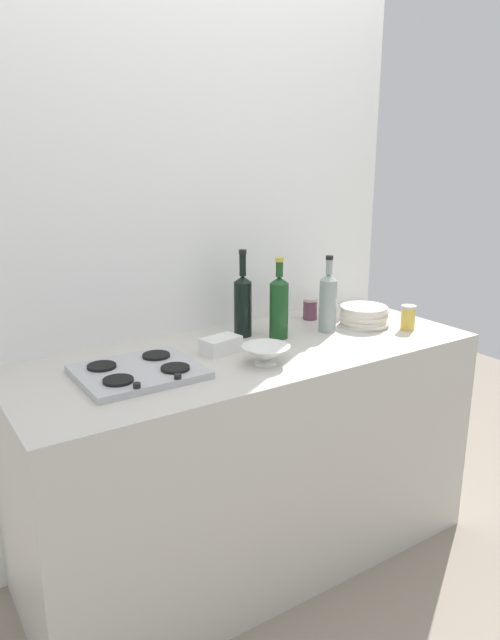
{
  "coord_description": "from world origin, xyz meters",
  "views": [
    {
      "loc": [
        -1.16,
        -1.77,
        1.63
      ],
      "look_at": [
        0.0,
        0.0,
        1.02
      ],
      "focal_mm": 33.1,
      "sensor_mm": 36.0,
      "label": 1
    }
  ],
  "objects_px": {
    "stovetop_hob": "(139,371)",
    "condiment_jar_rear": "(408,317)",
    "wine_bottle_mid_left": "(243,304)",
    "butter_dish": "(221,345)",
    "wine_bottle_leftmost": "(328,301)",
    "mixing_bowl": "(266,354)",
    "plate_stack": "(364,316)",
    "wine_bottle_mid_right": "(279,306)",
    "condiment_jar_front": "(310,309)"
  },
  "relations": [
    {
      "from": "condiment_jar_rear",
      "to": "wine_bottle_leftmost",
      "type": "bearing_deg",
      "value": 150.74
    },
    {
      "from": "wine_bottle_mid_left",
      "to": "condiment_jar_rear",
      "type": "distance_m",
      "value": 0.71
    },
    {
      "from": "plate_stack",
      "to": "butter_dish",
      "type": "xyz_separation_m",
      "value": [
        -0.7,
        0.03,
        -0.01
      ]
    },
    {
      "from": "wine_bottle_leftmost",
      "to": "butter_dish",
      "type": "height_order",
      "value": "wine_bottle_leftmost"
    },
    {
      "from": "condiment_jar_rear",
      "to": "plate_stack",
      "type": "bearing_deg",
      "value": 128.07
    },
    {
      "from": "wine_bottle_mid_right",
      "to": "condiment_jar_rear",
      "type": "distance_m",
      "value": 0.57
    },
    {
      "from": "plate_stack",
      "to": "condiment_jar_front",
      "type": "distance_m",
      "value": 0.25
    },
    {
      "from": "wine_bottle_leftmost",
      "to": "plate_stack",
      "type": "bearing_deg",
      "value": -7.13
    },
    {
      "from": "stovetop_hob",
      "to": "condiment_jar_rear",
      "type": "distance_m",
      "value": 1.17
    },
    {
      "from": "condiment_jar_front",
      "to": "condiment_jar_rear",
      "type": "height_order",
      "value": "condiment_jar_rear"
    },
    {
      "from": "butter_dish",
      "to": "plate_stack",
      "type": "bearing_deg",
      "value": -2.48
    },
    {
      "from": "condiment_jar_front",
      "to": "mixing_bowl",
      "type": "bearing_deg",
      "value": -143.26
    },
    {
      "from": "stovetop_hob",
      "to": "mixing_bowl",
      "type": "bearing_deg",
      "value": -19.0
    },
    {
      "from": "wine_bottle_mid_right",
      "to": "mixing_bowl",
      "type": "xyz_separation_m",
      "value": [
        -0.22,
        -0.23,
        -0.1
      ]
    },
    {
      "from": "condiment_jar_front",
      "to": "plate_stack",
      "type": "bearing_deg",
      "value": -57.88
    },
    {
      "from": "stovetop_hob",
      "to": "wine_bottle_leftmost",
      "type": "bearing_deg",
      "value": 2.88
    },
    {
      "from": "stovetop_hob",
      "to": "wine_bottle_mid_left",
      "type": "distance_m",
      "value": 0.58
    },
    {
      "from": "mixing_bowl",
      "to": "condiment_jar_front",
      "type": "distance_m",
      "value": 0.62
    },
    {
      "from": "stovetop_hob",
      "to": "mixing_bowl",
      "type": "distance_m",
      "value": 0.45
    },
    {
      "from": "stovetop_hob",
      "to": "butter_dish",
      "type": "xyz_separation_m",
      "value": [
        0.35,
        0.05,
        0.02
      ]
    },
    {
      "from": "mixing_bowl",
      "to": "butter_dish",
      "type": "distance_m",
      "value": 0.21
    },
    {
      "from": "wine_bottle_mid_left",
      "to": "butter_dish",
      "type": "xyz_separation_m",
      "value": [
        -0.18,
        -0.13,
        -0.1
      ]
    },
    {
      "from": "wine_bottle_mid_right",
      "to": "butter_dish",
      "type": "distance_m",
      "value": 0.31
    },
    {
      "from": "wine_bottle_mid_right",
      "to": "wine_bottle_mid_left",
      "type": "bearing_deg",
      "value": 136.6
    },
    {
      "from": "wine_bottle_mid_left",
      "to": "condiment_jar_rear",
      "type": "relative_size",
      "value": 3.38
    },
    {
      "from": "stovetop_hob",
      "to": "condiment_jar_front",
      "type": "xyz_separation_m",
      "value": [
        0.92,
        0.23,
        0.03
      ]
    },
    {
      "from": "mixing_bowl",
      "to": "butter_dish",
      "type": "xyz_separation_m",
      "value": [
        -0.07,
        0.2,
        -0.01
      ]
    },
    {
      "from": "wine_bottle_mid_left",
      "to": "condiment_jar_front",
      "type": "relative_size",
      "value": 3.68
    },
    {
      "from": "stovetop_hob",
      "to": "butter_dish",
      "type": "height_order",
      "value": "butter_dish"
    },
    {
      "from": "plate_stack",
      "to": "wine_bottle_mid_right",
      "type": "xyz_separation_m",
      "value": [
        -0.41,
        0.06,
        0.09
      ]
    },
    {
      "from": "wine_bottle_mid_left",
      "to": "mixing_bowl",
      "type": "relative_size",
      "value": 2.04
    },
    {
      "from": "wine_bottle_mid_left",
      "to": "stovetop_hob",
      "type": "bearing_deg",
      "value": -160.99
    },
    {
      "from": "butter_dish",
      "to": "wine_bottle_leftmost",
      "type": "bearing_deg",
      "value": -0.77
    },
    {
      "from": "wine_bottle_mid_right",
      "to": "condiment_jar_front",
      "type": "distance_m",
      "value": 0.33
    },
    {
      "from": "condiment_jar_front",
      "to": "condiment_jar_rear",
      "type": "xyz_separation_m",
      "value": [
        0.24,
        -0.35,
        0.0
      ]
    },
    {
      "from": "stovetop_hob",
      "to": "condiment_jar_front",
      "type": "distance_m",
      "value": 0.95
    },
    {
      "from": "plate_stack",
      "to": "butter_dish",
      "type": "relative_size",
      "value": 1.44
    },
    {
      "from": "stovetop_hob",
      "to": "condiment_jar_rear",
      "type": "bearing_deg",
      "value": -6.15
    },
    {
      "from": "plate_stack",
      "to": "wine_bottle_mid_left",
      "type": "distance_m",
      "value": 0.55
    },
    {
      "from": "wine_bottle_leftmost",
      "to": "condiment_jar_front",
      "type": "bearing_deg",
      "value": 72.8
    },
    {
      "from": "condiment_jar_rear",
      "to": "condiment_jar_front",
      "type": "bearing_deg",
      "value": 124.68
    },
    {
      "from": "condiment_jar_rear",
      "to": "stovetop_hob",
      "type": "bearing_deg",
      "value": 173.85
    },
    {
      "from": "wine_bottle_mid_right",
      "to": "condiment_jar_front",
      "type": "bearing_deg",
      "value": 27.44
    },
    {
      "from": "condiment_jar_rear",
      "to": "butter_dish",
      "type": "bearing_deg",
      "value": 167.81
    },
    {
      "from": "butter_dish",
      "to": "condiment_jar_rear",
      "type": "relative_size",
      "value": 1.39
    },
    {
      "from": "stovetop_hob",
      "to": "mixing_bowl",
      "type": "height_order",
      "value": "mixing_bowl"
    },
    {
      "from": "wine_bottle_leftmost",
      "to": "wine_bottle_mid_right",
      "type": "bearing_deg",
      "value": 169.89
    },
    {
      "from": "wine_bottle_leftmost",
      "to": "wine_bottle_mid_right",
      "type": "height_order",
      "value": "wine_bottle_mid_right"
    },
    {
      "from": "plate_stack",
      "to": "condiment_jar_front",
      "type": "bearing_deg",
      "value": 122.12
    },
    {
      "from": "plate_stack",
      "to": "wine_bottle_mid_right",
      "type": "distance_m",
      "value": 0.42
    }
  ]
}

